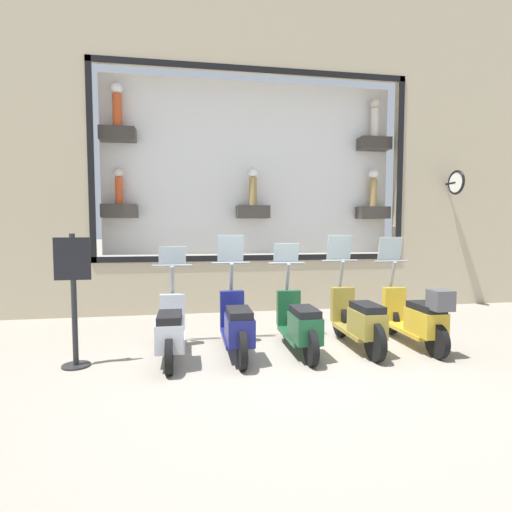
{
  "coord_description": "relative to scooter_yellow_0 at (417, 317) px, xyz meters",
  "views": [
    {
      "loc": [
        -5.08,
        1.42,
        1.83
      ],
      "look_at": [
        1.9,
        0.24,
        1.32
      ],
      "focal_mm": 28.0,
      "sensor_mm": 36.0,
      "label": 1
    }
  ],
  "objects": [
    {
      "name": "scooter_green_2",
      "position": [
        0.06,
        1.83,
        -0.05
      ],
      "size": [
        1.8,
        0.61,
        1.57
      ],
      "color": "black",
      "rests_on": "ground_plane"
    },
    {
      "name": "scooter_navy_3",
      "position": [
        0.07,
        2.75,
        -0.03
      ],
      "size": [
        1.8,
        0.6,
        1.71
      ],
      "color": "black",
      "rests_on": "ground_plane"
    },
    {
      "name": "building_facade",
      "position": [
        3.21,
        1.99,
        3.1
      ],
      "size": [
        1.19,
        36.0,
        7.06
      ],
      "color": "tan",
      "rests_on": "ground_plane"
    },
    {
      "name": "scooter_olive_1",
      "position": [
        0.07,
        0.92,
        -0.02
      ],
      "size": [
        1.81,
        0.6,
        1.7
      ],
      "color": "black",
      "rests_on": "ground_plane"
    },
    {
      "name": "scooter_silver_4",
      "position": [
        0.06,
        3.67,
        -0.06
      ],
      "size": [
        1.79,
        0.6,
        1.53
      ],
      "color": "black",
      "rests_on": "ground_plane"
    },
    {
      "name": "scooter_yellow_0",
      "position": [
        0.0,
        0.0,
        0.0
      ],
      "size": [
        1.8,
        0.61,
        1.67
      ],
      "color": "black",
      "rests_on": "ground_plane"
    },
    {
      "name": "ground_plane",
      "position": [
        -0.39,
        1.99,
        -0.47
      ],
      "size": [
        120.0,
        120.0,
        0.0
      ],
      "primitive_type": "plane",
      "color": "gray"
    },
    {
      "name": "shop_sign_post",
      "position": [
        -0.02,
        4.89,
        0.48
      ],
      "size": [
        0.36,
        0.45,
        1.75
      ],
      "color": "#232326",
      "rests_on": "ground_plane"
    }
  ]
}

